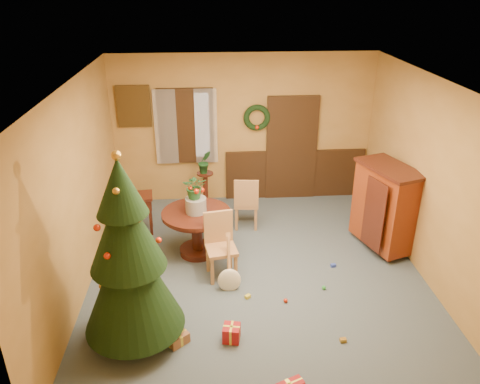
{
  "coord_description": "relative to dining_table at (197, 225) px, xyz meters",
  "views": [
    {
      "loc": [
        -0.67,
        -5.94,
        4.16
      ],
      "look_at": [
        -0.23,
        0.4,
        1.21
      ],
      "focal_mm": 35.0,
      "sensor_mm": 36.0,
      "label": 1
    }
  ],
  "objects": [
    {
      "name": "room_envelope",
      "position": [
        1.12,
        2.04,
        0.59
      ],
      "size": [
        5.5,
        5.5,
        5.5
      ],
      "color": "#3C4D58",
      "rests_on": "ground"
    },
    {
      "name": "dining_table",
      "position": [
        0.0,
        0.0,
        0.0
      ],
      "size": [
        1.1,
        1.1,
        0.76
      ],
      "color": "black",
      "rests_on": "floor"
    },
    {
      "name": "urn",
      "position": [
        -0.0,
        0.0,
        0.35
      ],
      "size": [
        0.33,
        0.33,
        0.24
      ],
      "primitive_type": "cylinder",
      "color": "slate",
      "rests_on": "dining_table"
    },
    {
      "name": "centerpiece_plant",
      "position": [
        0.0,
        0.0,
        0.67
      ],
      "size": [
        0.37,
        0.32,
        0.41
      ],
      "primitive_type": "imported",
      "color": "#1E4C23",
      "rests_on": "urn"
    },
    {
      "name": "chair_near",
      "position": [
        0.36,
        -0.6,
        0.01
      ],
      "size": [
        0.51,
        0.51,
        1.01
      ],
      "color": "#95623B",
      "rests_on": "floor"
    },
    {
      "name": "chair_far",
      "position": [
        0.86,
        0.79,
        -0.0
      ],
      "size": [
        0.46,
        0.46,
        0.98
      ],
      "color": "#95623B",
      "rests_on": "floor"
    },
    {
      "name": "guitar",
      "position": [
        0.47,
        -1.03,
        -0.13
      ],
      "size": [
        0.43,
        0.57,
        0.77
      ],
      "primitive_type": null,
      "rotation": [
        -0.49,
        0.0,
        0.19
      ],
      "color": "white",
      "rests_on": "floor"
    },
    {
      "name": "plant_stand",
      "position": [
        0.14,
        1.52,
        -0.04
      ],
      "size": [
        0.31,
        0.31,
        0.79
      ],
      "color": "black",
      "rests_on": "floor"
    },
    {
      "name": "stand_plant",
      "position": [
        0.14,
        1.52,
        0.49
      ],
      "size": [
        0.3,
        0.27,
        0.44
      ],
      "primitive_type": "imported",
      "rotation": [
        0.0,
        0.0,
        0.34
      ],
      "color": "#19471E",
      "rests_on": "plant_stand"
    },
    {
      "name": "christmas_tree",
      "position": [
        -0.74,
        -1.95,
        0.66
      ],
      "size": [
        1.22,
        1.22,
        2.51
      ],
      "color": "#382111",
      "rests_on": "floor"
    },
    {
      "name": "writing_desk",
      "position": [
        -1.18,
        0.75,
        0.01
      ],
      "size": [
        0.86,
        0.5,
        0.72
      ],
      "color": "black",
      "rests_on": "floor"
    },
    {
      "name": "sideboard",
      "position": [
        3.06,
        -0.01,
        0.25
      ],
      "size": [
        0.93,
        1.26,
        1.45
      ],
      "color": "#521909",
      "rests_on": "floor"
    },
    {
      "name": "gift_b",
      "position": [
        0.45,
        -2.06,
        -0.43
      ],
      "size": [
        0.24,
        0.24,
        0.21
      ],
      "color": "maroon",
      "rests_on": "floor"
    },
    {
      "name": "gift_c",
      "position": [
        -0.22,
        -2.07,
        -0.46
      ],
      "size": [
        0.31,
        0.3,
        0.14
      ],
      "color": "brown",
      "rests_on": "floor"
    },
    {
      "name": "toy_a",
      "position": [
        2.13,
        -0.56,
        -0.51
      ],
      "size": [
        0.09,
        0.07,
        0.05
      ],
      "primitive_type": "cube",
      "rotation": [
        0.0,
        0.0,
        0.23
      ],
      "color": "#2942B4",
      "rests_on": "floor"
    },
    {
      "name": "toy_b",
      "position": [
        1.84,
        -1.12,
        -0.5
      ],
      "size": [
        0.06,
        0.06,
        0.06
      ],
      "primitive_type": "sphere",
      "color": "green",
      "rests_on": "floor"
    },
    {
      "name": "toy_c",
      "position": [
        0.72,
        -1.24,
        -0.51
      ],
      "size": [
        0.09,
        0.09,
        0.05
      ],
      "primitive_type": "cube",
      "rotation": [
        0.0,
        0.0,
        0.65
      ],
      "color": "gold",
      "rests_on": "floor"
    },
    {
      "name": "toy_d",
      "position": [
        1.24,
        -1.38,
        -0.5
      ],
      "size": [
        0.06,
        0.06,
        0.06
      ],
      "primitive_type": "sphere",
      "color": "red",
      "rests_on": "floor"
    },
    {
      "name": "toy_e",
      "position": [
        1.83,
        -2.2,
        -0.51
      ],
      "size": [
        0.09,
        0.06,
        0.05
      ],
      "primitive_type": "cube",
      "rotation": [
        0.0,
        0.0,
        0.13
      ],
      "color": "gold",
      "rests_on": "floor"
    }
  ]
}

